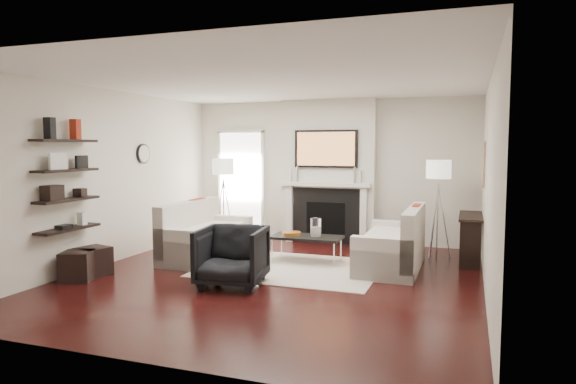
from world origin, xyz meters
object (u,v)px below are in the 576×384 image
(lamp_left_shade, at_px, (223,166))
(lamp_right_shade, at_px, (439,169))
(loveseat_left_base, at_px, (207,245))
(coffee_table, at_px, (307,237))
(loveseat_right_base, at_px, (391,254))
(ottoman_near, at_px, (93,261))
(armchair, at_px, (232,253))

(lamp_left_shade, bearing_deg, lamp_right_shade, 1.06)
(loveseat_left_base, height_order, lamp_right_shade, lamp_right_shade)
(lamp_right_shade, bearing_deg, coffee_table, -148.64)
(loveseat_right_base, height_order, lamp_left_shade, lamp_left_shade)
(coffee_table, xyz_separation_m, lamp_right_shade, (1.91, 1.16, 1.05))
(lamp_right_shade, distance_m, ottoman_near, 5.54)
(loveseat_right_base, distance_m, coffee_table, 1.32)
(armchair, bearing_deg, lamp_left_shade, 110.73)
(armchair, relative_size, ottoman_near, 2.13)
(ottoman_near, bearing_deg, armchair, 4.69)
(loveseat_right_base, relative_size, coffee_table, 1.64)
(loveseat_left_base, height_order, lamp_left_shade, lamp_left_shade)
(lamp_left_shade, bearing_deg, ottoman_near, -102.17)
(coffee_table, distance_m, armchair, 1.70)
(ottoman_near, bearing_deg, loveseat_left_base, 57.08)
(armchair, distance_m, ottoman_near, 2.11)
(loveseat_left_base, xyz_separation_m, ottoman_near, (-0.99, -1.53, -0.01))
(loveseat_left_base, xyz_separation_m, lamp_right_shade, (3.53, 1.42, 1.24))
(loveseat_right_base, xyz_separation_m, lamp_left_shade, (-3.30, 1.04, 1.24))
(loveseat_left_base, distance_m, loveseat_right_base, 2.94)
(armchair, height_order, ottoman_near, armchair)
(loveseat_right_base, height_order, coffee_table, same)
(coffee_table, height_order, armchair, armchair)
(lamp_right_shade, bearing_deg, lamp_left_shade, -178.94)
(lamp_right_shade, bearing_deg, loveseat_left_base, -158.12)
(loveseat_left_base, distance_m, lamp_right_shade, 4.00)
(loveseat_right_base, relative_size, lamp_left_shade, 4.50)
(loveseat_left_base, distance_m, ottoman_near, 1.82)
(loveseat_right_base, xyz_separation_m, lamp_right_shade, (0.60, 1.11, 1.24))
(armchair, relative_size, lamp_right_shade, 2.13)
(lamp_left_shade, relative_size, lamp_right_shade, 1.00)
(loveseat_right_base, bearing_deg, coffee_table, -177.79)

